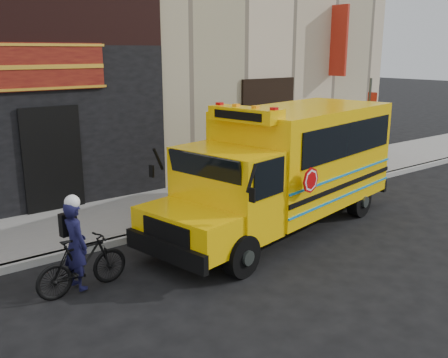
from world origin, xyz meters
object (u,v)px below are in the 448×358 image
Objects in this scene: school_bus at (288,163)px; bicycle at (82,264)px; cyclist at (76,248)px; sign_pole at (368,128)px.

bicycle is at bearing -177.02° from school_bus.
bicycle is 0.30m from cyclist.
school_bus is 5.22m from bicycle.
school_bus is at bearing -90.67° from bicycle.
sign_pole is 9.71m from cyclist.
sign_pole reaches higher than school_bus.
cyclist is at bearing -178.11° from school_bus.
school_bus is 4.37× the size of bicycle.
school_bus reaches higher than bicycle.
school_bus reaches higher than cyclist.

